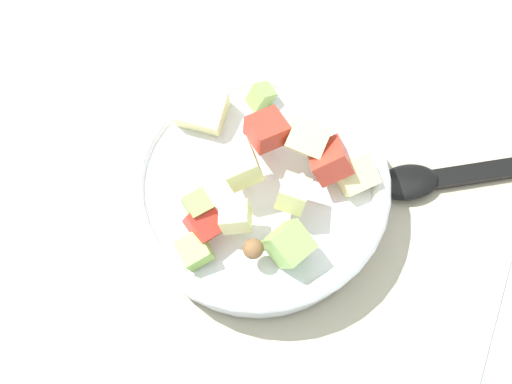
{
  "coord_description": "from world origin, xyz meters",
  "views": [
    {
      "loc": [
        -0.11,
        0.24,
        0.6
      ],
      "look_at": [
        -0.01,
        0.0,
        0.04
      ],
      "focal_mm": 50.11,
      "sensor_mm": 36.0,
      "label": 1
    }
  ],
  "objects": [
    {
      "name": "salad_bowl",
      "position": [
        -0.01,
        0.0,
        0.04
      ],
      "size": [
        0.23,
        0.23,
        0.1
      ],
      "color": "white",
      "rests_on": "placemat"
    },
    {
      "name": "ground_plane",
      "position": [
        0.0,
        0.0,
        0.0
      ],
      "size": [
        2.4,
        2.4,
        0.0
      ],
      "primitive_type": "plane",
      "color": "silver"
    },
    {
      "name": "serving_spoon",
      "position": [
        -0.17,
        -0.09,
        0.01
      ],
      "size": [
        0.21,
        0.14,
        0.01
      ],
      "color": "black",
      "rests_on": "placemat"
    },
    {
      "name": "placemat",
      "position": [
        0.0,
        0.0,
        0.0
      ],
      "size": [
        0.48,
        0.34,
        0.01
      ],
      "primitive_type": "cube",
      "color": "#BCB299",
      "rests_on": "ground_plane"
    }
  ]
}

